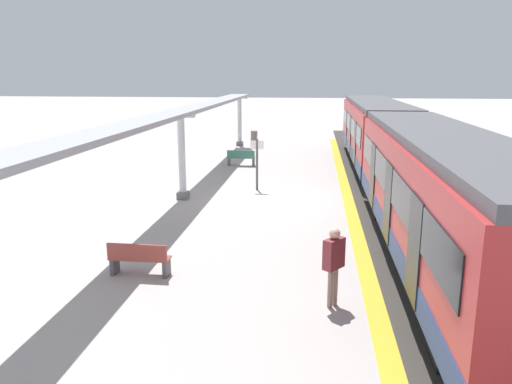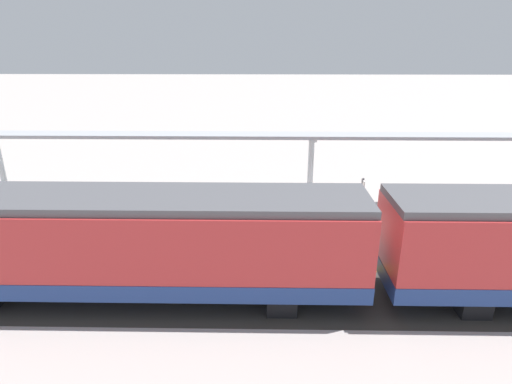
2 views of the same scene
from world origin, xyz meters
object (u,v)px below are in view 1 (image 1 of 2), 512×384
Objects in this scene: train_near_carriage at (375,132)px; trash_bin at (254,137)px; bench_near_end at (241,158)px; passenger_waiting_near_edge at (334,258)px; platform_info_sign at (257,159)px; train_far_carriage at (441,198)px; canopy_pillar_second at (182,157)px; canopy_pillar_nearest at (240,121)px; bench_mid_platform at (139,259)px.

train_near_carriage reaches higher than trash_bin.
passenger_waiting_near_edge is at bearing 104.83° from bench_near_end.
platform_info_sign is 11.29m from passenger_waiting_near_edge.
train_far_carriage is 6.50× the size of platform_info_sign.
bench_near_end is 1.62× the size of trash_bin.
canopy_pillar_second is 1.53× the size of platform_info_sign.
canopy_pillar_second reaches higher than bench_near_end.
passenger_waiting_near_edge is at bearing 122.13° from canopy_pillar_second.
platform_info_sign is at bearing 97.34° from trash_bin.
canopy_pillar_nearest is at bearing -81.03° from bench_near_end.
canopy_pillar_second reaches higher than platform_info_sign.
passenger_waiting_near_edge is at bearing 81.10° from train_near_carriage.
passenger_waiting_near_edge is (2.74, 17.51, -0.73)m from train_near_carriage.
bench_mid_platform is (0.29, 15.47, 0.00)m from bench_near_end.
trash_bin is at bearing -79.43° from passenger_waiting_near_edge.
train_near_carriage reaches higher than bench_near_end.
canopy_pillar_second is 1.91× the size of passenger_waiting_near_edge.
train_far_carriage is 8.13× the size of passenger_waiting_near_edge.
bench_mid_platform is (7.43, 1.49, -1.39)m from train_far_carriage.
train_near_carriage is at bearing 133.14° from trash_bin.
trash_bin is at bearing -89.84° from bench_mid_platform.
trash_bin is (-0.87, -16.55, -1.24)m from canopy_pillar_second.
trash_bin is (-0.87, -1.10, -1.24)m from canopy_pillar_nearest.
platform_info_sign is at bearing -75.22° from passenger_waiting_near_edge.
trash_bin is 0.53× the size of passenger_waiting_near_edge.
canopy_pillar_second is (0.00, 15.45, 0.00)m from canopy_pillar_nearest.
canopy_pillar_nearest is 25.06m from passenger_waiting_near_edge.
train_far_carriage is 4.25× the size of canopy_pillar_nearest.
bench_near_end is at bearing -91.08° from bench_mid_platform.
platform_info_sign is (5.62, 6.59, -0.51)m from train_near_carriage.
train_far_carriage is at bearing -168.69° from bench_mid_platform.
train_far_carriage reaches higher than platform_info_sign.
train_far_carriage is 9.52× the size of bench_near_end.
train_near_carriage is 11.96m from canopy_pillar_second.
train_far_carriage is (0.00, 14.88, 0.00)m from train_near_carriage.
train_near_carriage is 14.88m from train_far_carriage.
canopy_pillar_second is 3.62× the size of trash_bin.
trash_bin is (7.50, -8.00, -1.37)m from train_near_carriage.
platform_info_sign reaches higher than bench_near_end.
bench_near_end is at bearing -75.17° from passenger_waiting_near_edge.
train_far_carriage is 9.50× the size of bench_mid_platform.
train_far_carriage is at bearing 108.15° from trash_bin.
train_far_carriage is 10.03m from platform_info_sign.
canopy_pillar_nearest is at bearing -39.53° from train_near_carriage.
train_near_carriage is 4.25× the size of canopy_pillar_second.
bench_mid_platform is 0.68× the size of platform_info_sign.
bench_near_end is (-1.23, -7.65, -1.27)m from canopy_pillar_second.
trash_bin is at bearing -82.66° from platform_info_sign.
train_near_carriage reaches higher than canopy_pillar_nearest.
train_near_carriage is at bearing -130.48° from platform_info_sign.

